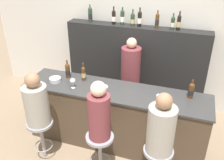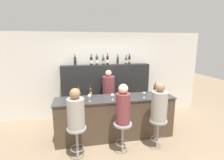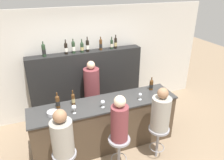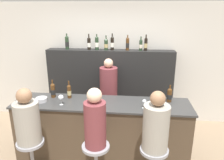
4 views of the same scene
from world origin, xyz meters
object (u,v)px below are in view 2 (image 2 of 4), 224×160
object	(u,v)px
wine_bottle_backbar_3	(103,61)
wine_bottle_backbar_4	(108,60)
wine_glass_2	(144,93)
guest_seated_middle	(123,106)
wine_bottle_backbar_1	(91,61)
wine_glass_1	(113,95)
wine_bottle_counter_2	(155,89)
bar_stool_left	(77,134)
bar_stool_middle	(123,130)
bar_stool_right	(158,126)
guest_seated_right	(159,104)
bartender	(109,98)
wine_bottle_backbar_6	(126,60)
wine_bottle_backbar_5	(118,60)
wine_bottle_backbar_2	(97,60)
wine_glass_0	(89,96)
wine_bottle_backbar_0	(75,61)
wine_bottle_backbar_7	(129,60)
guest_seated_left	(76,111)
metal_bowl	(73,100)
wine_bottle_counter_1	(91,92)
wine_bottle_counter_0	(79,93)

from	to	relation	value
wine_bottle_backbar_3	wine_bottle_backbar_4	world-z (taller)	wine_bottle_backbar_4
wine_glass_2	guest_seated_middle	size ratio (longest dim) A/B	0.17
wine_bottle_backbar_1	wine_glass_1	world-z (taller)	wine_bottle_backbar_1
wine_bottle_counter_2	bar_stool_left	bearing A→B (deg)	-157.82
bar_stool_middle	bar_stool_right	bearing A→B (deg)	0.00
guest_seated_right	bartender	xyz separation A→B (m)	(-0.79, 1.59, -0.32)
wine_bottle_backbar_6	guest_seated_middle	xyz separation A→B (m)	(-0.62, -1.94, -0.72)
wine_bottle_backbar_1	wine_bottle_backbar_5	xyz separation A→B (m)	(0.80, -0.00, 0.00)
wine_bottle_counter_2	guest_seated_right	world-z (taller)	guest_seated_right
wine_bottle_backbar_5	bar_stool_left	distance (m)	2.64
wine_glass_2	bartender	distance (m)	1.31
wine_bottle_backbar_2	wine_glass_0	xyz separation A→B (m)	(-0.35, -1.41, -0.65)
wine_bottle_backbar_3	wine_bottle_backbar_6	distance (m)	0.71
wine_bottle_backbar_6	wine_glass_2	size ratio (longest dim) A/B	1.99
wine_bottle_backbar_4	bar_stool_right	world-z (taller)	wine_bottle_backbar_4
wine_bottle_backbar_5	wine_glass_2	world-z (taller)	wine_bottle_backbar_5
wine_bottle_backbar_0	guest_seated_middle	xyz separation A→B (m)	(0.92, -1.94, -0.74)
wine_bottle_counter_2	wine_bottle_backbar_7	size ratio (longest dim) A/B	0.88
wine_bottle_backbar_2	wine_glass_1	distance (m)	1.57
wine_bottle_backbar_4	guest_seated_left	bearing A→B (deg)	-116.52
wine_bottle_backbar_3	guest_seated_middle	world-z (taller)	wine_bottle_backbar_3
metal_bowl	wine_bottle_counter_1	bearing A→B (deg)	25.67
wine_bottle_backbar_1	bar_stool_middle	world-z (taller)	wine_bottle_backbar_1
guest_seated_right	wine_bottle_counter_2	bearing A→B (deg)	70.90
wine_bottle_backbar_2	metal_bowl	bearing A→B (deg)	-118.17
metal_bowl	guest_seated_right	distance (m)	1.89
wine_bottle_backbar_0	wine_glass_2	size ratio (longest dim) A/B	2.30
wine_bottle_backbar_0	wine_bottle_backbar_1	xyz separation A→B (m)	(0.47, 0.00, -0.01)
wine_bottle_backbar_0	wine_bottle_counter_0	bearing A→B (deg)	-87.32
guest_seated_middle	bartender	size ratio (longest dim) A/B	0.54
wine_bottle_backbar_1	bar_stool_middle	bearing A→B (deg)	-76.97
bar_stool_middle	guest_seated_middle	size ratio (longest dim) A/B	0.80
wine_glass_2	metal_bowl	xyz separation A→B (m)	(-1.65, 0.09, -0.07)
wine_bottle_counter_2	wine_bottle_backbar_4	size ratio (longest dim) A/B	0.85
guest_seated_right	wine_bottle_backbar_2	bearing A→B (deg)	118.95
bar_stool_middle	wine_bottle_backbar_5	bearing A→B (deg)	79.83
wine_bottle_backbar_5	wine_glass_1	size ratio (longest dim) A/B	2.12
wine_glass_1	guest_seated_left	size ratio (longest dim) A/B	0.18
bar_stool_right	bartender	bearing A→B (deg)	116.58
wine_bottle_backbar_3	wine_bottle_backbar_7	bearing A→B (deg)	-0.00
wine_bottle_counter_2	wine_bottle_backbar_2	world-z (taller)	wine_bottle_backbar_2
wine_bottle_counter_0	wine_bottle_counter_2	distance (m)	1.94
wine_bottle_backbar_5	wine_glass_0	xyz separation A→B (m)	(-0.98, -1.41, -0.65)
wine_bottle_counter_2	wine_bottle_backbar_0	distance (m)	2.38
wine_bottle_backbar_2	bar_stool_right	size ratio (longest dim) A/B	0.48
wine_glass_1	wine_glass_2	distance (m)	0.77
wine_bottle_backbar_6	guest_seated_middle	world-z (taller)	wine_bottle_backbar_6
wine_glass_1	bartender	distance (m)	1.14
wine_bottle_counter_0	metal_bowl	xyz separation A→B (m)	(-0.13, -0.20, -0.09)
metal_bowl	guest_seated_right	world-z (taller)	guest_seated_right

